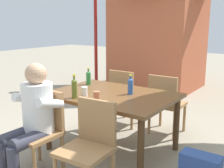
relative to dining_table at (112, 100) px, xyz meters
name	(u,v)px	position (x,y,z in m)	size (l,w,h in m)	color
ground_plane	(112,149)	(0.00, 0.00, -0.64)	(24.00, 24.00, 0.00)	gray
dining_table	(112,100)	(0.00, 0.00, 0.00)	(1.48, 1.06, 0.73)	brown
chair_near_left	(41,127)	(-0.33, -0.83, -0.16)	(0.44, 0.44, 0.87)	#A37547
chair_far_left	(125,94)	(-0.33, 0.83, -0.16)	(0.44, 0.44, 0.87)	#A37547
chair_far_right	(165,101)	(0.33, 0.83, -0.16)	(0.44, 0.44, 0.87)	#A37547
chair_near_right	(90,142)	(0.33, -0.83, -0.16)	(0.47, 0.47, 0.87)	#A37547
person_in_white_shirt	(32,115)	(-0.33, -0.94, 0.01)	(0.47, 0.62, 1.18)	white
bottle_green	(88,77)	(-0.56, 0.23, 0.18)	(0.06, 0.06, 0.23)	#287A38
bottle_olive	(74,88)	(-0.24, -0.40, 0.20)	(0.06, 0.06, 0.28)	#566623
bottle_blue	(130,86)	(0.19, 0.11, 0.19)	(0.06, 0.06, 0.24)	#2D56A3
cup_terracotta	(97,96)	(0.02, -0.33, 0.13)	(0.07, 0.07, 0.10)	#BC6B47
cup_white	(84,92)	(-0.19, -0.29, 0.14)	(0.07, 0.07, 0.11)	white
table_knife	(60,96)	(-0.43, -0.45, 0.09)	(0.20, 0.17, 0.01)	silver
backpack_by_far_side	(37,120)	(-1.11, -0.26, -0.42)	(0.29, 0.22, 0.48)	#47663D
brick_kiosk	(159,27)	(-1.11, 3.52, 0.82)	(2.18, 1.92, 2.79)	#B25638
lamp_post	(95,9)	(-2.42, 2.75, 1.24)	(0.56, 0.20, 2.64)	maroon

